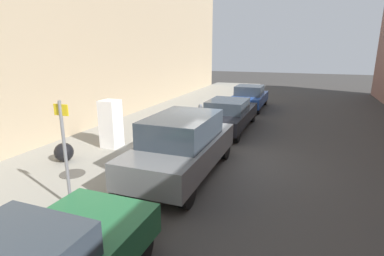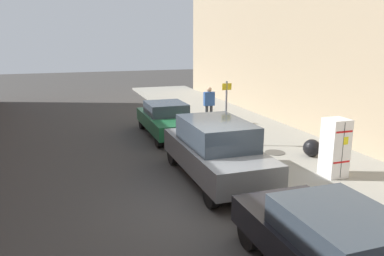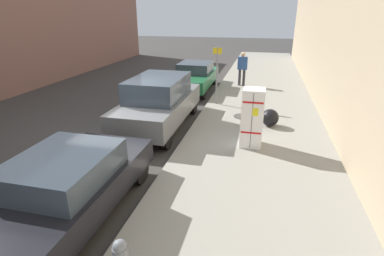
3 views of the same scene
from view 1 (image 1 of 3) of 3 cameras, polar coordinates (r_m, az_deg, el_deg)
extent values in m
plane|color=#383533|center=(9.85, 5.27, -6.39)|extent=(80.00, 80.00, 0.00)
cube|color=gray|center=(11.55, -14.90, -3.28)|extent=(4.47, 44.00, 0.13)
cube|color=tan|center=(13.11, -27.94, 19.23)|extent=(1.60, 39.60, 9.86)
cube|color=white|center=(11.03, -15.19, 0.78)|extent=(0.61, 0.63, 1.69)
cube|color=black|center=(11.28, -14.25, 1.16)|extent=(0.01, 0.01, 1.61)
cube|color=yellow|center=(11.26, -14.65, 2.58)|extent=(0.16, 0.01, 0.22)
cube|color=red|center=(11.17, -14.42, 3.86)|extent=(0.55, 0.01, 0.05)
cube|color=red|center=(11.36, -14.14, -0.50)|extent=(0.55, 0.01, 0.05)
cylinder|color=#47443F|center=(9.20, -21.81, -8.10)|extent=(0.70, 0.70, 0.02)
cylinder|color=slate|center=(6.99, -22.96, -4.92)|extent=(0.07, 0.07, 2.41)
cube|color=yellow|center=(6.75, -23.69, 3.19)|extent=(0.36, 0.02, 0.24)
cylinder|color=slate|center=(15.10, 1.60, 2.95)|extent=(0.22, 0.22, 0.64)
sphere|color=slate|center=(15.03, 1.61, 4.23)|extent=(0.20, 0.20, 0.20)
sphere|color=black|center=(10.23, -23.21, -4.23)|extent=(0.59, 0.59, 0.59)
cylinder|color=black|center=(6.26, -22.90, -17.39)|extent=(0.22, 0.67, 0.67)
cylinder|color=black|center=(5.45, -10.14, -21.66)|extent=(0.22, 0.67, 0.67)
cube|color=slate|center=(8.60, -1.80, -4.46)|extent=(1.87, 4.63, 0.70)
cube|color=#2D3842|center=(8.40, -1.84, 0.05)|extent=(1.65, 2.55, 0.70)
cylinder|color=black|center=(10.50, -2.30, -2.88)|extent=(0.22, 0.73, 0.73)
cylinder|color=black|center=(10.01, 6.24, -3.86)|extent=(0.22, 0.73, 0.73)
cylinder|color=black|center=(7.69, -12.38, -10.04)|extent=(0.22, 0.73, 0.73)
cylinder|color=black|center=(7.01, -0.99, -12.25)|extent=(0.22, 0.73, 0.73)
cube|color=black|center=(13.66, 7.00, 2.27)|extent=(1.82, 4.79, 0.55)
cube|color=#2D3842|center=(13.32, 6.83, 4.26)|extent=(1.60, 2.01, 0.50)
cylinder|color=black|center=(15.61, 5.80, 2.85)|extent=(0.22, 0.68, 0.68)
cylinder|color=black|center=(15.30, 11.44, 2.39)|extent=(0.22, 0.68, 0.68)
cylinder|color=black|center=(12.25, 1.39, -0.41)|extent=(0.22, 0.68, 0.68)
cylinder|color=black|center=(11.84, 8.50, -1.10)|extent=(0.22, 0.68, 0.68)
cube|color=#23479E|center=(18.77, 10.92, 5.48)|extent=(1.76, 4.14, 0.55)
cube|color=#2D3842|center=(18.49, 10.89, 7.07)|extent=(1.55, 1.74, 0.55)
cylinder|color=black|center=(20.40, 9.55, 5.49)|extent=(0.22, 0.64, 0.64)
cylinder|color=black|center=(20.17, 13.73, 5.17)|extent=(0.22, 0.64, 0.64)
cylinder|color=black|center=(17.51, 7.60, 4.05)|extent=(0.22, 0.64, 0.64)
cylinder|color=black|center=(17.24, 12.45, 3.66)|extent=(0.22, 0.64, 0.64)
camera|label=2|loc=(17.11, 24.49, 15.14)|focal=35.00mm
camera|label=3|loc=(18.13, -0.57, 15.69)|focal=28.00mm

